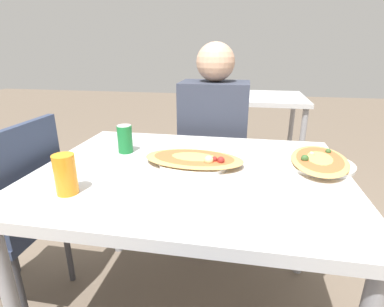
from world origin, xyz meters
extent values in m
cube|color=silver|center=(0.00, 0.00, 0.73)|extent=(1.19, 0.92, 0.04)
cylinder|color=#99999E|center=(-0.54, 0.41, 0.36)|extent=(0.05, 0.05, 0.71)
cylinder|color=#99999E|center=(0.54, 0.41, 0.36)|extent=(0.05, 0.05, 0.71)
cube|color=#2D3851|center=(0.01, 0.72, 0.45)|extent=(0.40, 0.40, 0.04)
cube|color=#2D3851|center=(0.01, 0.91, 0.69)|extent=(0.38, 0.03, 0.45)
cylinder|color=#38383D|center=(0.18, 0.55, 0.21)|extent=(0.03, 0.03, 0.43)
cylinder|color=#38383D|center=(-0.16, 0.55, 0.21)|extent=(0.03, 0.03, 0.43)
cylinder|color=#38383D|center=(0.18, 0.89, 0.21)|extent=(0.03, 0.03, 0.43)
cylinder|color=#38383D|center=(-0.16, 0.89, 0.21)|extent=(0.03, 0.03, 0.43)
cube|color=#2D3851|center=(-0.85, -0.05, 0.45)|extent=(0.40, 0.40, 0.04)
cube|color=#2D3851|center=(-0.67, -0.05, 0.69)|extent=(0.03, 0.38, 0.45)
cylinder|color=#38383D|center=(-1.02, 0.12, 0.21)|extent=(0.03, 0.03, 0.43)
cylinder|color=#38383D|center=(-0.68, -0.22, 0.21)|extent=(0.03, 0.03, 0.43)
cylinder|color=#38383D|center=(-0.68, 0.12, 0.21)|extent=(0.03, 0.03, 0.43)
cylinder|color=#2D2D38|center=(0.10, 0.58, 0.23)|extent=(0.10, 0.10, 0.47)
cylinder|color=#2D2D38|center=(-0.08, 0.58, 0.23)|extent=(0.10, 0.10, 0.47)
cube|color=#333847|center=(0.01, 0.69, 0.74)|extent=(0.40, 0.27, 0.55)
sphere|color=tan|center=(0.01, 0.69, 1.12)|extent=(0.22, 0.22, 0.22)
cylinder|color=white|center=(0.00, 0.06, 0.76)|extent=(0.28, 0.28, 0.01)
ellipsoid|color=tan|center=(0.00, 0.06, 0.78)|extent=(0.42, 0.25, 0.02)
ellipsoid|color=#D16033|center=(0.00, 0.06, 0.78)|extent=(0.34, 0.20, 0.01)
sphere|color=beige|center=(0.07, 0.01, 0.79)|extent=(0.04, 0.04, 0.04)
sphere|color=maroon|center=(0.11, 0.02, 0.79)|extent=(0.03, 0.03, 0.03)
sphere|color=maroon|center=(0.09, 0.03, 0.79)|extent=(0.02, 0.02, 0.02)
cylinder|color=#197233|center=(-0.33, 0.15, 0.81)|extent=(0.07, 0.07, 0.12)
cylinder|color=silver|center=(-0.33, 0.15, 0.88)|extent=(0.06, 0.06, 0.00)
cylinder|color=orange|center=(-0.36, -0.27, 0.82)|extent=(0.07, 0.07, 0.13)
cylinder|color=white|center=(0.50, 0.13, 0.76)|extent=(0.27, 0.27, 0.01)
ellipsoid|color=tan|center=(0.50, 0.13, 0.78)|extent=(0.27, 0.40, 0.02)
ellipsoid|color=#D16033|center=(0.50, 0.13, 0.78)|extent=(0.22, 0.32, 0.01)
sphere|color=#335928|center=(0.43, 0.10, 0.79)|extent=(0.03, 0.03, 0.03)
sphere|color=beige|center=(0.47, 0.16, 0.79)|extent=(0.02, 0.02, 0.02)
sphere|color=#335928|center=(0.55, 0.21, 0.79)|extent=(0.02, 0.02, 0.02)
cube|color=silver|center=(0.20, 1.94, 0.73)|extent=(1.10, 0.80, 0.04)
ellipsoid|color=#8C7259|center=(-0.02, 1.94, 0.81)|extent=(0.32, 0.24, 0.12)
cylinder|color=#99999E|center=(-0.30, 1.59, 0.36)|extent=(0.05, 0.05, 0.71)
cylinder|color=#99999E|center=(0.70, 1.59, 0.36)|extent=(0.05, 0.05, 0.71)
cylinder|color=#99999E|center=(-0.30, 2.29, 0.36)|extent=(0.05, 0.05, 0.71)
cylinder|color=#99999E|center=(0.70, 2.29, 0.36)|extent=(0.05, 0.05, 0.71)
camera|label=1|loc=(0.19, -1.06, 1.21)|focal=28.00mm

